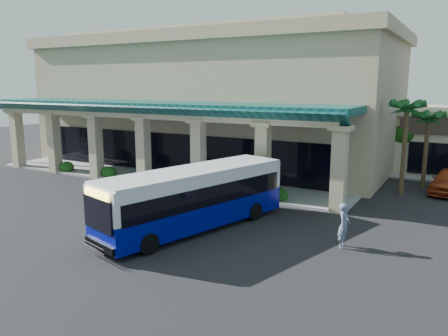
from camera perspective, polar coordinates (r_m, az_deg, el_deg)
The scene contains 9 objects.
ground at distance 22.62m, azimuth -4.01°, elevation -6.91°, with size 110.00×110.00×0.00m, color black.
main_building at distance 39.38m, azimuth -1.01°, elevation 9.11°, with size 30.80×14.80×11.35m, color tan, non-canonical shape.
arcade at distance 32.02m, azimuth -9.37°, elevation 3.47°, with size 30.00×6.20×5.70m, color #093B3B, non-canonical shape.
palm_0 at distance 29.37m, azimuth 22.52°, elevation 3.01°, with size 2.40×2.40×6.60m, color #12461B, non-canonical shape.
palm_1 at distance 32.29m, azimuth 24.90°, elevation 2.75°, with size 2.40×2.40×5.80m, color #12461B, non-canonical shape.
palm_2 at distance 42.39m, azimuth -25.20°, elevation 4.71°, with size 2.40×2.40×6.20m, color #12461B, non-canonical shape.
broadleaf_tree at distance 37.48m, azimuth 22.45°, elevation 3.17°, with size 2.60×2.60×4.81m, color #13430F, non-canonical shape.
transit_bus at distance 21.01m, azimuth -3.86°, elevation -4.10°, with size 2.47×10.62×2.97m, color #02097F, non-canonical shape.
pedestrian at distance 19.47m, azimuth 15.40°, elevation -7.24°, with size 0.72×0.47×1.96m, color slate.
Camera 1 is at (11.91, -17.95, 6.92)m, focal length 35.00 mm.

